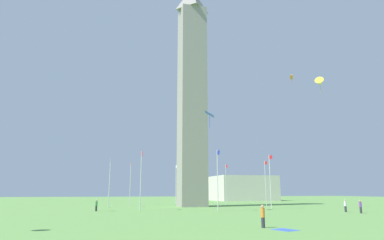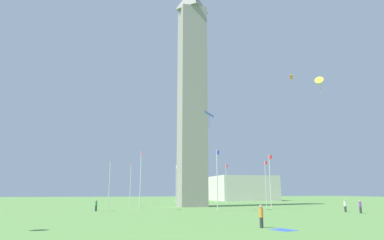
{
  "view_description": "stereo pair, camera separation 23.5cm",
  "coord_description": "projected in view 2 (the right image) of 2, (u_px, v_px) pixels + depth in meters",
  "views": [
    {
      "loc": [
        64.13,
        -16.35,
        2.84
      ],
      "look_at": [
        0.0,
        0.0,
        16.83
      ],
      "focal_mm": 31.64,
      "sensor_mm": 36.0,
      "label": 1
    },
    {
      "loc": [
        64.18,
        -16.13,
        2.84
      ],
      "look_at": [
        0.0,
        0.0,
        16.83
      ],
      "focal_mm": 31.64,
      "sensor_mm": 36.0,
      "label": 2
    }
  ],
  "objects": [
    {
      "name": "flagpole_ne",
      "position": [
        270.0,
        179.0,
        57.35
      ],
      "size": [
        1.12,
        0.14,
        9.01
      ],
      "color": "silver",
      "rests_on": "ground"
    },
    {
      "name": "person_purple_shirt",
      "position": [
        360.0,
        207.0,
        44.88
      ],
      "size": [
        0.32,
        0.32,
        1.7
      ],
      "rotation": [
        0.0,
        0.0,
        -2.39
      ],
      "color": "#2D2D38",
      "rests_on": "ground"
    },
    {
      "name": "flagpole_e",
      "position": [
        266.0,
        181.0,
        68.81
      ],
      "size": [
        1.12,
        0.14,
        9.01
      ],
      "color": "silver",
      "rests_on": "ground"
    },
    {
      "name": "flagpole_n",
      "position": [
        217.0,
        177.0,
        50.44
      ],
      "size": [
        1.12,
        0.14,
        9.01
      ],
      "color": "silver",
      "rests_on": "ground"
    },
    {
      "name": "person_green_shirt",
      "position": [
        96.0,
        205.0,
        49.53
      ],
      "size": [
        0.32,
        0.32,
        1.66
      ],
      "rotation": [
        0.0,
        0.0,
        2.48
      ],
      "color": "#2D2D38",
      "rests_on": "ground"
    },
    {
      "name": "ground_plane",
      "position": [
        192.0,
        207.0,
        64.16
      ],
      "size": [
        260.0,
        260.0,
        0.0
      ],
      "primitive_type": "plane",
      "color": "#609347"
    },
    {
      "name": "kite_orange_box",
      "position": [
        291.0,
        77.0,
        60.78
      ],
      "size": [
        0.86,
        0.77,
        1.62
      ],
      "color": "orange"
    },
    {
      "name": "distant_building",
      "position": [
        237.0,
        188.0,
        112.14
      ],
      "size": [
        26.31,
        17.99,
        7.57
      ],
      "color": "beige",
      "rests_on": "ground"
    },
    {
      "name": "flagpole_se",
      "position": [
        226.0,
        182.0,
        78.11
      ],
      "size": [
        1.12,
        0.14,
        9.01
      ],
      "color": "silver",
      "rests_on": "ground"
    },
    {
      "name": "flagpole_w",
      "position": [
        110.0,
        180.0,
        61.43
      ],
      "size": [
        1.12,
        0.14,
        9.01
      ],
      "color": "silver",
      "rests_on": "ground"
    },
    {
      "name": "flagpole_nw",
      "position": [
        141.0,
        178.0,
        52.13
      ],
      "size": [
        1.12,
        0.14,
        9.01
      ],
      "color": "silver",
      "rests_on": "ground"
    },
    {
      "name": "kite_blue_diamond",
      "position": [
        209.0,
        114.0,
        51.22
      ],
      "size": [
        1.91,
        1.77,
        2.61
      ],
      "color": "blue"
    },
    {
      "name": "flagpole_sw",
      "position": [
        131.0,
        182.0,
        72.9
      ],
      "size": [
        1.12,
        0.14,
        9.01
      ],
      "color": "silver",
      "rests_on": "ground"
    },
    {
      "name": "kite_yellow_delta",
      "position": [
        320.0,
        82.0,
        56.03
      ],
      "size": [
        2.25,
        2.24,
        2.88
      ],
      "color": "yellow"
    },
    {
      "name": "person_white_shirt",
      "position": [
        345.0,
        206.0,
        47.4
      ],
      "size": [
        0.32,
        0.32,
        1.7
      ],
      "rotation": [
        0.0,
        0.0,
        -2.56
      ],
      "color": "#2D2D38",
      "rests_on": "ground"
    },
    {
      "name": "flagpole_s",
      "position": [
        176.0,
        182.0,
        79.81
      ],
      "size": [
        1.12,
        0.14,
        9.01
      ],
      "color": "silver",
      "rests_on": "ground"
    },
    {
      "name": "person_orange_shirt",
      "position": [
        261.0,
        216.0,
        26.98
      ],
      "size": [
        0.32,
        0.32,
        1.78
      ],
      "rotation": [
        0.0,
        0.0,
        3.61
      ],
      "color": "#2D2D38",
      "rests_on": "ground"
    },
    {
      "name": "obelisk_monument",
      "position": [
        192.0,
        90.0,
        68.94
      ],
      "size": [
        5.09,
        5.09,
        46.26
      ],
      "color": "gray",
      "rests_on": "ground"
    },
    {
      "name": "picnic_blanket_near_first_person",
      "position": [
        283.0,
        230.0,
        25.39
      ],
      "size": [
        2.15,
        1.89,
        0.01
      ],
      "primitive_type": "cube",
      "rotation": [
        0.0,
        0.0,
        0.32
      ],
      "color": "blue",
      "rests_on": "ground"
    }
  ]
}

